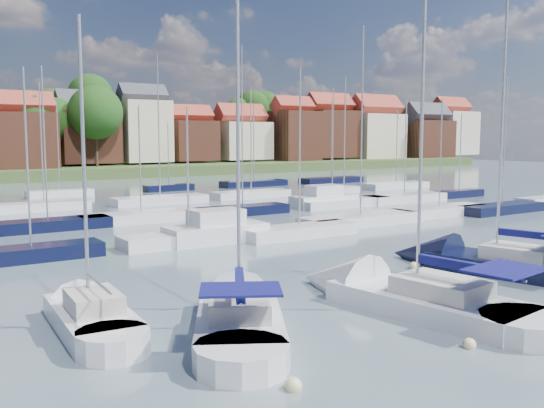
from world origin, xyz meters
TOP-DOWN VIEW (x-y plane):
  - ground at (0.00, 40.00)m, footprint 260.00×260.00m
  - sailboat_left at (-13.00, 3.93)m, footprint 8.23×11.40m
  - sailboat_centre at (-6.24, 2.38)m, footprint 5.12×13.31m
  - sailboat_navy at (2.41, 4.78)m, footprint 6.07×12.56m
  - sailboat_far at (-18.01, 6.93)m, footprint 3.09×9.44m
  - buoy_a at (-14.92, -2.37)m, footprint 0.53×0.53m
  - buoy_b at (-7.94, -2.90)m, footprint 0.47×0.47m
  - buoy_c at (-6.79, -1.47)m, footprint 0.52×0.52m
  - buoy_e at (6.41, 6.76)m, footprint 0.52×0.52m
  - buoy_g at (-0.28, 6.83)m, footprint 0.54×0.54m
  - marina_field at (1.91, 35.15)m, footprint 79.62×41.41m
  - far_shore_town at (2.23, 132.67)m, footprint 212.46×90.00m

SIDE VIEW (x-z plane):
  - ground at x=0.00m, z-range 0.00..0.00m
  - buoy_a at x=-14.92m, z-range -0.27..0.27m
  - buoy_b at x=-7.94m, z-range -0.24..0.24m
  - buoy_c at x=-6.79m, z-range -0.26..0.26m
  - buoy_e at x=6.41m, z-range -0.26..0.26m
  - buoy_g at x=-0.28m, z-range -0.27..0.27m
  - sailboat_far at x=-18.01m, z-range -5.87..6.55m
  - sailboat_centre at x=-6.24m, z-range -8.43..9.12m
  - sailboat_navy at x=2.41m, z-range -8.05..8.75m
  - sailboat_left at x=-13.00m, z-range -7.39..8.10m
  - marina_field at x=1.91m, z-range -7.53..8.40m
  - far_shore_town at x=2.23m, z-range -6.53..15.74m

